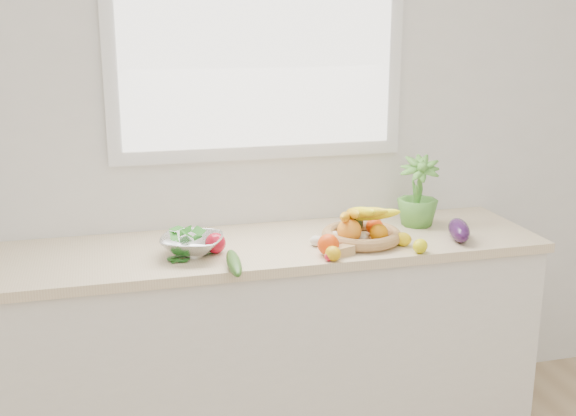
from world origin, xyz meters
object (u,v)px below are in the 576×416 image
object	(u,v)px
apple	(215,243)
potted_herb	(418,192)
colander_with_spinach	(192,240)
eggplant	(459,230)
cucumber	(234,263)
fruit_basket	(361,230)

from	to	relation	value
apple	potted_herb	distance (m)	0.96
potted_herb	apple	bearing A→B (deg)	-170.50
potted_herb	colander_with_spinach	xyz separation A→B (m)	(-1.03, -0.16, -0.09)
eggplant	colander_with_spinach	size ratio (longest dim) A/B	0.70
apple	eggplant	xyz separation A→B (m)	(1.02, -0.09, 0.00)
apple	colander_with_spinach	world-z (taller)	colander_with_spinach
colander_with_spinach	cucumber	bearing A→B (deg)	-57.19
fruit_basket	colander_with_spinach	bearing A→B (deg)	179.52
fruit_basket	colander_with_spinach	world-z (taller)	fruit_basket
apple	colander_with_spinach	distance (m)	0.10
eggplant	apple	bearing A→B (deg)	174.88
apple	cucumber	size ratio (longest dim) A/B	0.30
apple	fruit_basket	size ratio (longest dim) A/B	0.21
eggplant	colander_with_spinach	xyz separation A→B (m)	(-1.11, 0.08, 0.02)
apple	cucumber	world-z (taller)	apple
apple	fruit_basket	distance (m)	0.61
eggplant	cucumber	world-z (taller)	eggplant
eggplant	cucumber	size ratio (longest dim) A/B	0.78
apple	fruit_basket	xyz separation A→B (m)	(0.61, -0.01, 0.01)
colander_with_spinach	eggplant	bearing A→B (deg)	-4.36
potted_herb	fruit_basket	size ratio (longest dim) A/B	0.83
apple	cucumber	xyz separation A→B (m)	(0.04, -0.21, -0.02)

